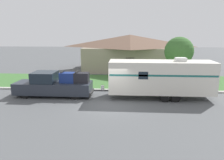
{
  "coord_description": "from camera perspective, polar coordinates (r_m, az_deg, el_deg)",
  "views": [
    {
      "loc": [
        1.17,
        -14.92,
        5.16
      ],
      "look_at": [
        0.02,
        1.89,
        1.4
      ],
      "focal_mm": 35.0,
      "sensor_mm": 36.0,
      "label": 1
    }
  ],
  "objects": [
    {
      "name": "curb_strip",
      "position": [
        19.39,
        0.31,
        -2.65
      ],
      "size": [
        80.0,
        0.3,
        0.14
      ],
      "color": "beige",
      "rests_on": "ground_plane"
    },
    {
      "name": "lawn_strip",
      "position": [
        22.94,
        0.88,
        -0.39
      ],
      "size": [
        80.0,
        7.0,
        0.03
      ],
      "color": "#3D6B33",
      "rests_on": "ground_plane"
    },
    {
      "name": "pickup_truck",
      "position": [
        18.31,
        -14.89,
        -1.28
      ],
      "size": [
        6.26,
        1.97,
        2.07
      ],
      "color": "black",
      "rests_on": "ground_plane"
    },
    {
      "name": "tree_in_yard",
      "position": [
        22.52,
        17.07,
        7.16
      ],
      "size": [
        2.82,
        2.82,
        4.67
      ],
      "color": "brown",
      "rests_on": "ground_plane"
    },
    {
      "name": "mailbox",
      "position": [
        20.93,
        -11.67,
        0.7
      ],
      "size": [
        0.48,
        0.2,
        1.23
      ],
      "color": "brown",
      "rests_on": "ground_plane"
    },
    {
      "name": "house_across_street",
      "position": [
        30.32,
        4.64,
        7.41
      ],
      "size": [
        13.01,
        8.26,
        4.74
      ],
      "color": "gray",
      "rests_on": "ground_plane"
    },
    {
      "name": "travel_trailer",
      "position": [
        17.38,
        12.64,
        0.78
      ],
      "size": [
        9.25,
        2.23,
        3.22
      ],
      "color": "black",
      "rests_on": "ground_plane"
    },
    {
      "name": "ground_plane",
      "position": [
        15.83,
        -0.55,
        -6.44
      ],
      "size": [
        120.0,
        120.0,
        0.0
      ],
      "primitive_type": "plane",
      "color": "#515456"
    }
  ]
}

